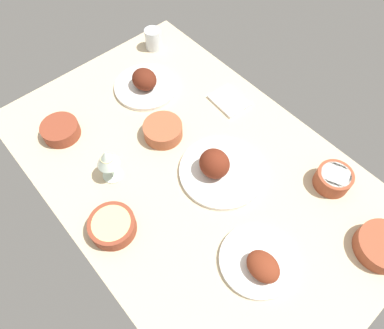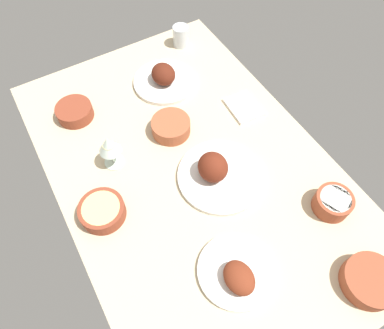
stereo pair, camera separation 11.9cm
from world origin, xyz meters
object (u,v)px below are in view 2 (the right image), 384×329
at_px(wine_glass, 109,146).
at_px(folded_napkin, 243,107).
at_px(plate_near_viewer, 237,273).
at_px(bowl_onions, 370,281).
at_px(plate_far_side, 164,78).
at_px(bowl_soup, 171,126).
at_px(bowl_potatoes, 102,211).
at_px(bowl_cream, 333,202).
at_px(bowl_sauce, 75,111).
at_px(plate_center_main, 217,172).
at_px(water_tumbler, 181,36).

distance_m(wine_glass, folded_napkin, 0.54).
bearing_deg(folded_napkin, wine_glass, -92.44).
bearing_deg(plate_near_viewer, bowl_onions, 56.17).
bearing_deg(plate_far_side, bowl_soup, -22.24).
xyz_separation_m(bowl_soup, folded_napkin, (0.04, 0.30, -0.02)).
relative_size(bowl_potatoes, wine_glass, 1.04).
distance_m(plate_near_viewer, bowl_cream, 0.39).
relative_size(bowl_soup, bowl_cream, 1.21).
height_order(bowl_sauce, bowl_cream, bowl_cream).
bearing_deg(bowl_soup, plate_near_viewer, -9.08).
bearing_deg(plate_center_main, bowl_onions, 19.30).
xyz_separation_m(bowl_sauce, bowl_soup, (0.25, 0.28, 0.00)).
relative_size(bowl_soup, water_tumbler, 1.59).
bearing_deg(bowl_cream, folded_napkin, 179.83).
xyz_separation_m(wine_glass, folded_napkin, (0.02, 0.54, -0.09)).
height_order(bowl_sauce, bowl_soup, bowl_soup).
distance_m(bowl_soup, folded_napkin, 0.30).
bearing_deg(wine_glass, folded_napkin, 87.56).
distance_m(plate_center_main, water_tumbler, 0.70).
bearing_deg(plate_center_main, bowl_soup, -170.94).
height_order(bowl_soup, wine_glass, wine_glass).
distance_m(bowl_soup, bowl_cream, 0.61).
distance_m(bowl_cream, folded_napkin, 0.49).
relative_size(plate_center_main, bowl_sauce, 2.15).
bearing_deg(wine_glass, bowl_onions, 31.48).
bearing_deg(bowl_soup, plate_center_main, 9.06).
relative_size(plate_far_side, bowl_onions, 1.61).
relative_size(bowl_potatoes, water_tumbler, 1.62).
xyz_separation_m(bowl_potatoes, bowl_sauce, (-0.44, 0.07, -0.00)).
distance_m(bowl_onions, water_tumbler, 1.18).
bearing_deg(bowl_onions, wine_glass, -148.52).
distance_m(bowl_onions, bowl_soup, 0.80).
bearing_deg(folded_napkin, bowl_cream, -0.17).
bearing_deg(bowl_soup, bowl_sauce, -131.78).
distance_m(bowl_onions, folded_napkin, 0.73).
bearing_deg(water_tumbler, bowl_sauce, -74.01).
height_order(plate_near_viewer, plate_far_side, plate_far_side).
distance_m(plate_near_viewer, bowl_sauce, 0.83).
bearing_deg(bowl_potatoes, wine_glass, 146.47).
distance_m(plate_center_main, plate_far_side, 0.49).
bearing_deg(wine_glass, water_tumbler, 129.95).
xyz_separation_m(plate_far_side, bowl_soup, (0.23, -0.10, 0.00)).
bearing_deg(bowl_cream, water_tumbler, -178.57).
xyz_separation_m(plate_far_side, bowl_potatoes, (0.42, -0.44, 0.00)).
height_order(plate_near_viewer, folded_napkin, plate_near_viewer).
bearing_deg(water_tumbler, wine_glass, -50.05).
relative_size(plate_near_viewer, folded_napkin, 1.62).
height_order(plate_far_side, folded_napkin, plate_far_side).
xyz_separation_m(bowl_soup, bowl_cream, (0.53, 0.30, 0.00)).
bearing_deg(water_tumbler, bowl_onions, -2.47).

